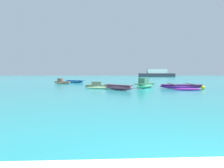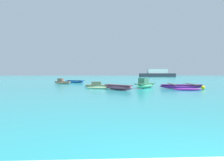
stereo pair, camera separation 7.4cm
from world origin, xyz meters
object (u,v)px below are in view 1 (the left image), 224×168
Objects in this scene: moored_boat_1 at (75,81)px; distant_ferry at (157,74)px; moored_boat_0 at (100,86)px; moored_boat_5 at (145,84)px; moored_boat_4 at (119,87)px; moored_boat_3 at (181,86)px; mooring_buoy_1 at (203,87)px; moored_boat_2 at (62,82)px.

moored_boat_1 is 53.89m from distant_ferry.
moored_boat_5 reaches higher than moored_boat_0.
moored_boat_5 is (2.78, 2.28, 0.09)m from moored_boat_4.
moored_boat_3 reaches higher than mooring_buoy_1.
distant_ferry is (14.10, 58.97, 1.03)m from moored_boat_3.
moored_boat_5 reaches higher than moored_boat_3.
moored_boat_4 is at bearing -54.61° from moored_boat_0.
moored_boat_2 is at bearing 135.23° from moored_boat_0.
moored_boat_2 reaches higher than mooring_buoy_1.
mooring_buoy_1 is (14.21, -9.61, -0.09)m from moored_boat_2.
moored_boat_2 is at bearing -80.28° from moored_boat_1.
moored_boat_2 is 17.15m from mooring_buoy_1.
mooring_buoy_1 is (1.53, -1.06, -0.04)m from moored_boat_3.
moored_boat_5 is at bearing 157.27° from mooring_buoy_1.
moored_boat_5 is (8.15, -10.56, 0.12)m from moored_boat_1.
moored_boat_0 reaches higher than moored_boat_4.
mooring_buoy_1 is at bearing -101.82° from distant_ferry.
mooring_buoy_1 is at bearing -8.87° from moored_boat_0.
moored_boat_1 is 1.33× the size of moored_boat_2.
moored_boat_4 is 7.30× the size of mooring_buoy_1.
mooring_buoy_1 is 0.03× the size of distant_ferry.
moored_boat_1 is at bearing 119.53° from moored_boat_0.
moored_boat_5 is 0.23× the size of distant_ferry.
moored_boat_0 is 8.50m from moored_boat_2.
distant_ferry reaches higher than moored_boat_4.
moored_boat_5 is at bearing -2.46° from moored_boat_0.
mooring_buoy_1 is (7.51, 0.30, -0.08)m from moored_boat_4.
moored_boat_1 is 3.22m from moored_boat_2.
moored_boat_1 reaches higher than mooring_buoy_1.
moored_boat_0 is at bearing -34.64° from moored_boat_1.
moored_boat_2 reaches higher than moored_boat_3.
moored_boat_2 is at bearing -117.96° from distant_ferry.
moored_boat_1 is 0.65× the size of moored_boat_3.
moored_boat_3 is 3.32m from moored_boat_5.
mooring_buoy_1 is 61.34m from distant_ferry.
moored_boat_0 reaches higher than moored_boat_1.
moored_boat_0 is 1.28× the size of moored_boat_1.
moored_boat_4 reaches higher than moored_boat_3.
moored_boat_1 is 16.14m from moored_boat_3.
moored_boat_4 is (1.59, -3.11, 0.06)m from moored_boat_0.
moored_boat_1 is at bearing 84.63° from moored_boat_2.
distant_ferry is at bearing 95.96° from moored_boat_1.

